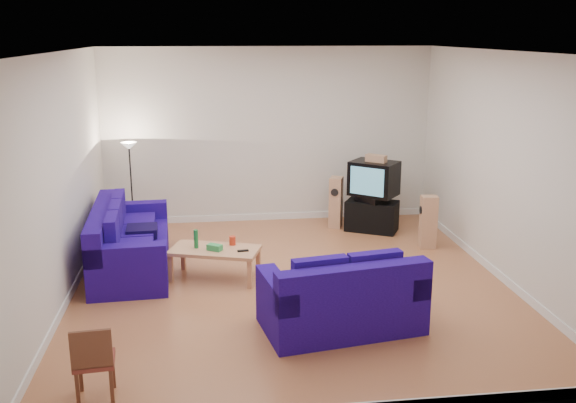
{
  "coord_description": "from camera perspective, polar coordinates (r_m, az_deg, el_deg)",
  "views": [
    {
      "loc": [
        -1.11,
        -8.37,
        3.44
      ],
      "look_at": [
        0.0,
        0.4,
        1.1
      ],
      "focal_mm": 40.0,
      "sensor_mm": 36.0,
      "label": 1
    }
  ],
  "objects": [
    {
      "name": "dining_chair",
      "position": [
        6.52,
        -16.91,
        -13.28
      ],
      "size": [
        0.41,
        0.41,
        0.79
      ],
      "rotation": [
        0.0,
        0.0,
        0.09
      ],
      "color": "brown",
      "rests_on": "ground"
    },
    {
      "name": "speaker_right",
      "position": [
        10.71,
        12.36,
        -1.8
      ],
      "size": [
        0.29,
        0.22,
        0.88
      ],
      "rotation": [
        0.0,
        0.0,
        -1.66
      ],
      "color": "tan",
      "rests_on": "ground"
    },
    {
      "name": "remote",
      "position": [
        9.07,
        -4.02,
        -4.38
      ],
      "size": [
        0.16,
        0.06,
        0.02
      ],
      "primitive_type": "cube",
      "rotation": [
        0.0,
        0.0,
        0.1
      ],
      "color": "black",
      "rests_on": "coffee_table"
    },
    {
      "name": "sofa_three_seat",
      "position": [
        9.86,
        -14.15,
        -3.9
      ],
      "size": [
        1.19,
        2.51,
        0.95
      ],
      "rotation": [
        0.0,
        0.0,
        -1.52
      ],
      "color": "#180460",
      "rests_on": "ground"
    },
    {
      "name": "sofa_loveseat",
      "position": [
        7.7,
        4.89,
        -8.91
      ],
      "size": [
        1.98,
        1.32,
        0.92
      ],
      "rotation": [
        0.0,
        0.0,
        0.17
      ],
      "color": "#180460",
      "rests_on": "ground"
    },
    {
      "name": "centre_speaker",
      "position": [
        11.29,
        7.84,
        3.82
      ],
      "size": [
        0.37,
        0.34,
        0.13
      ],
      "primitive_type": "cube",
      "rotation": [
        0.0,
        0.0,
        -0.7
      ],
      "color": "tan",
      "rests_on": "television"
    },
    {
      "name": "floor_lamp",
      "position": [
        11.35,
        -13.9,
        3.73
      ],
      "size": [
        0.28,
        0.28,
        1.62
      ],
      "color": "black",
      "rests_on": "ground"
    },
    {
      "name": "coffee_table",
      "position": [
        9.24,
        -6.53,
        -4.5
      ],
      "size": [
        1.38,
        0.98,
        0.45
      ],
      "rotation": [
        0.0,
        0.0,
        -0.31
      ],
      "color": "tan",
      "rests_on": "ground"
    },
    {
      "name": "av_receiver",
      "position": [
        11.41,
        7.39,
        0.26
      ],
      "size": [
        0.56,
        0.57,
        0.1
      ],
      "primitive_type": "cube",
      "rotation": [
        0.0,
        0.0,
        -0.9
      ],
      "color": "black",
      "rests_on": "tv_stand"
    },
    {
      "name": "bottle",
      "position": [
        9.24,
        -8.18,
        -3.31
      ],
      "size": [
        0.09,
        0.09,
        0.27
      ],
      "primitive_type": "cylinder",
      "rotation": [
        0.0,
        0.0,
        -0.69
      ],
      "color": "#197233",
      "rests_on": "coffee_table"
    },
    {
      "name": "tv_stand",
      "position": [
        11.52,
        7.45,
        -1.27
      ],
      "size": [
        1.02,
        0.85,
        0.54
      ],
      "primitive_type": "cube",
      "rotation": [
        0.0,
        0.0,
        -0.49
      ],
      "color": "black",
      "rests_on": "ground"
    },
    {
      "name": "red_canister",
      "position": [
        9.33,
        -4.96,
        -3.48
      ],
      "size": [
        0.09,
        0.09,
        0.13
      ],
      "primitive_type": "cylinder",
      "rotation": [
        0.0,
        0.0,
        0.01
      ],
      "color": "red",
      "rests_on": "coffee_table"
    },
    {
      "name": "speaker_left",
      "position": [
        11.6,
        4.28,
        -0.07
      ],
      "size": [
        0.3,
        0.33,
        0.93
      ],
      "rotation": [
        0.0,
        0.0,
        -0.38
      ],
      "color": "tan",
      "rests_on": "ground"
    },
    {
      "name": "tissue_box",
      "position": [
        9.14,
        -6.54,
        -4.07
      ],
      "size": [
        0.24,
        0.21,
        0.08
      ],
      "primitive_type": "cube",
      "rotation": [
        0.0,
        0.0,
        -0.56
      ],
      "color": "green",
      "rests_on": "coffee_table"
    },
    {
      "name": "room",
      "position": [
        8.66,
        0.33,
        2.17
      ],
      "size": [
        6.01,
        6.51,
        3.21
      ],
      "color": "brown",
      "rests_on": "ground"
    },
    {
      "name": "television",
      "position": [
        11.39,
        7.64,
        2.05
      ],
      "size": [
        0.97,
        0.93,
        0.6
      ],
      "rotation": [
        0.0,
        0.0,
        -0.68
      ],
      "color": "black",
      "rests_on": "av_receiver"
    }
  ]
}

